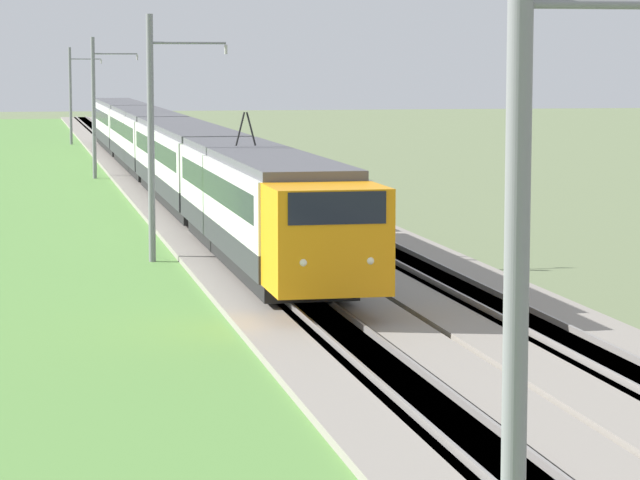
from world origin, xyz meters
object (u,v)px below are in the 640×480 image
catenary_mast_far (95,107)px  catenary_mast_near (523,341)px  catenary_mast_mid (153,136)px  passenger_train (163,147)px  catenary_mast_distant (71,95)px

catenary_mast_far → catenary_mast_near: bearing=-180.0°
catenary_mast_far → catenary_mast_mid: bearing=180.0°
catenary_mast_mid → catenary_mast_far: 35.62m
passenger_train → catenary_mast_near: catenary_mast_near is taller
catenary_mast_near → catenary_mast_far: catenary_mast_far is taller
catenary_mast_mid → catenary_mast_distant: size_ratio=1.04×
catenary_mast_near → catenary_mast_mid: bearing=0.0°
passenger_train → catenary_mast_far: (7.93, 2.95, 1.78)m
catenary_mast_mid → catenary_mast_near: bearing=-180.0°
catenary_mast_near → catenary_mast_mid: catenary_mast_mid is taller
catenary_mast_distant → catenary_mast_near: bearing=180.0°
passenger_train → catenary_mast_distant: (43.55, 2.94, 1.69)m
passenger_train → catenary_mast_mid: (-27.69, 2.95, 1.85)m
catenary_mast_mid → catenary_mast_distant: bearing=-0.0°
passenger_train → catenary_mast_near: bearing=-2.7°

